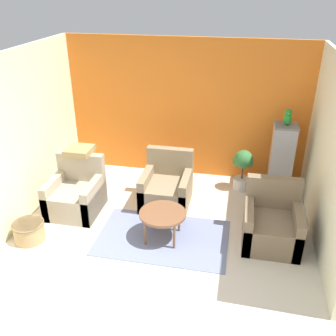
{
  "coord_description": "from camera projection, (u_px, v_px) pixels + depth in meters",
  "views": [
    {
      "loc": [
        0.98,
        -3.24,
        3.4
      ],
      "look_at": [
        0.0,
        1.61,
        0.89
      ],
      "focal_mm": 40.0,
      "sensor_mm": 36.0,
      "label": 1
    }
  ],
  "objects": [
    {
      "name": "potted_plant",
      "position": [
        243.0,
        166.0,
        6.57
      ],
      "size": [
        0.36,
        0.33,
        0.75
      ],
      "color": "beige",
      "rests_on": "ground_plane"
    },
    {
      "name": "throw_pillow",
      "position": [
        79.0,
        151.0,
        5.99
      ],
      "size": [
        0.41,
        0.41,
        0.1
      ],
      "color": "tan",
      "rests_on": "armchair_left"
    },
    {
      "name": "coffee_table",
      "position": [
        163.0,
        215.0,
        5.31
      ],
      "size": [
        0.67,
        0.67,
        0.44
      ],
      "color": "brown",
      "rests_on": "ground_plane"
    },
    {
      "name": "ground_plane",
      "position": [
        142.0,
        292.0,
        4.54
      ],
      "size": [
        20.0,
        20.0,
        0.0
      ],
      "primitive_type": "plane",
      "color": "beige",
      "rests_on": "ground"
    },
    {
      "name": "birdcage",
      "position": [
        281.0,
        164.0,
        6.36
      ],
      "size": [
        0.55,
        0.55,
        1.28
      ],
      "color": "slate",
      "rests_on": "ground_plane"
    },
    {
      "name": "wall_left",
      "position": [
        28.0,
        133.0,
        5.76
      ],
      "size": [
        0.06,
        3.21,
        2.54
      ],
      "color": "beige",
      "rests_on": "ground_plane"
    },
    {
      "name": "wall_right",
      "position": [
        330.0,
        157.0,
        4.98
      ],
      "size": [
        0.06,
        3.21,
        2.54
      ],
      "color": "beige",
      "rests_on": "ground_plane"
    },
    {
      "name": "wicker_basket",
      "position": [
        29.0,
        231.0,
        5.38
      ],
      "size": [
        0.45,
        0.45,
        0.29
      ],
      "color": "tan",
      "rests_on": "ground_plane"
    },
    {
      "name": "armchair_middle",
      "position": [
        167.0,
        189.0,
        6.21
      ],
      "size": [
        0.78,
        0.82,
        0.89
      ],
      "color": "#8E7A5B",
      "rests_on": "ground_plane"
    },
    {
      "name": "armchair_left",
      "position": [
        76.0,
        195.0,
        6.02
      ],
      "size": [
        0.78,
        0.82,
        0.89
      ],
      "color": "tan",
      "rests_on": "ground_plane"
    },
    {
      "name": "wall_back_accent",
      "position": [
        186.0,
        110.0,
        6.8
      ],
      "size": [
        4.46,
        0.06,
        2.54
      ],
      "color": "orange",
      "rests_on": "ground_plane"
    },
    {
      "name": "parrot",
      "position": [
        288.0,
        118.0,
        5.99
      ],
      "size": [
        0.13,
        0.23,
        0.28
      ],
      "color": "#1E842D",
      "rests_on": "birdcage"
    },
    {
      "name": "area_rug",
      "position": [
        163.0,
        237.0,
        5.49
      ],
      "size": [
        1.89,
        1.2,
        0.01
      ],
      "color": "slate",
      "rests_on": "ground_plane"
    },
    {
      "name": "armchair_right",
      "position": [
        271.0,
        225.0,
        5.29
      ],
      "size": [
        0.78,
        0.82,
        0.89
      ],
      "color": "#7A664C",
      "rests_on": "ground_plane"
    }
  ]
}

